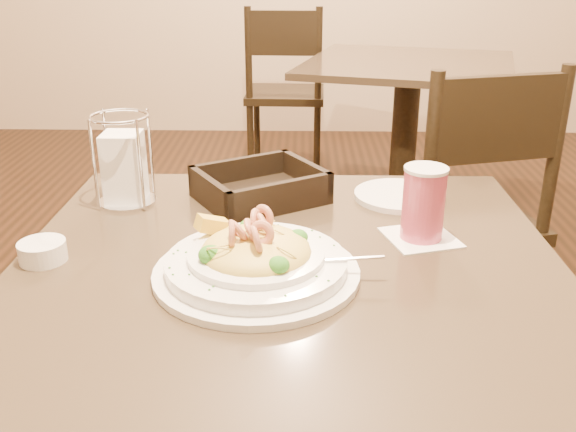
{
  "coord_description": "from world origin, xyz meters",
  "views": [
    {
      "loc": [
        0.02,
        -0.92,
        1.2
      ],
      "look_at": [
        0.0,
        0.02,
        0.81
      ],
      "focal_mm": 40.0,
      "sensor_mm": 36.0,
      "label": 1
    }
  ],
  "objects_px": {
    "butter_ramekin": "(43,251)",
    "background_table": "(406,111)",
    "side_plate": "(399,196)",
    "bread_basket": "(260,189)",
    "drink_glass": "(423,204)",
    "napkin_caddy": "(124,166)",
    "dining_chair_near": "(462,211)",
    "main_table": "(288,384)",
    "pasta_bowl": "(256,259)",
    "dining_chair_far": "(285,88)"
  },
  "relations": [
    {
      "from": "main_table",
      "to": "butter_ramekin",
      "type": "xyz_separation_m",
      "value": [
        -0.4,
        0.01,
        0.25
      ]
    },
    {
      "from": "side_plate",
      "to": "butter_ramekin",
      "type": "distance_m",
      "value": 0.69
    },
    {
      "from": "dining_chair_near",
      "to": "butter_ramekin",
      "type": "bearing_deg",
      "value": 26.69
    },
    {
      "from": "background_table",
      "to": "side_plate",
      "type": "height_order",
      "value": "side_plate"
    },
    {
      "from": "background_table",
      "to": "bread_basket",
      "type": "bearing_deg",
      "value": -108.13
    },
    {
      "from": "dining_chair_far",
      "to": "drink_glass",
      "type": "relative_size",
      "value": 6.43
    },
    {
      "from": "side_plate",
      "to": "butter_ramekin",
      "type": "height_order",
      "value": "butter_ramekin"
    },
    {
      "from": "background_table",
      "to": "bread_basket",
      "type": "relative_size",
      "value": 3.74
    },
    {
      "from": "dining_chair_near",
      "to": "pasta_bowl",
      "type": "height_order",
      "value": "dining_chair_near"
    },
    {
      "from": "bread_basket",
      "to": "butter_ramekin",
      "type": "relative_size",
      "value": 3.87
    },
    {
      "from": "dining_chair_near",
      "to": "bread_basket",
      "type": "xyz_separation_m",
      "value": [
        -0.55,
        -0.51,
        0.25
      ]
    },
    {
      "from": "dining_chair_near",
      "to": "dining_chair_far",
      "type": "bearing_deg",
      "value": -87.54
    },
    {
      "from": "drink_glass",
      "to": "main_table",
      "type": "bearing_deg",
      "value": -153.79
    },
    {
      "from": "main_table",
      "to": "bread_basket",
      "type": "bearing_deg",
      "value": 102.02
    },
    {
      "from": "bread_basket",
      "to": "main_table",
      "type": "bearing_deg",
      "value": -77.98
    },
    {
      "from": "main_table",
      "to": "drink_glass",
      "type": "xyz_separation_m",
      "value": [
        0.23,
        0.11,
        0.29
      ]
    },
    {
      "from": "main_table",
      "to": "side_plate",
      "type": "bearing_deg",
      "value": 54.51
    },
    {
      "from": "pasta_bowl",
      "to": "napkin_caddy",
      "type": "xyz_separation_m",
      "value": [
        -0.28,
        0.31,
        0.05
      ]
    },
    {
      "from": "bread_basket",
      "to": "napkin_caddy",
      "type": "bearing_deg",
      "value": -175.14
    },
    {
      "from": "drink_glass",
      "to": "bread_basket",
      "type": "distance_m",
      "value": 0.35
    },
    {
      "from": "butter_ramekin",
      "to": "background_table",
      "type": "bearing_deg",
      "value": 65.82
    },
    {
      "from": "main_table",
      "to": "bread_basket",
      "type": "xyz_separation_m",
      "value": [
        -0.06,
        0.3,
        0.25
      ]
    },
    {
      "from": "drink_glass",
      "to": "butter_ramekin",
      "type": "xyz_separation_m",
      "value": [
        -0.63,
        -0.1,
        -0.05
      ]
    },
    {
      "from": "drink_glass",
      "to": "pasta_bowl",
      "type": "bearing_deg",
      "value": -152.27
    },
    {
      "from": "main_table",
      "to": "dining_chair_far",
      "type": "relative_size",
      "value": 0.97
    },
    {
      "from": "drink_glass",
      "to": "side_plate",
      "type": "bearing_deg",
      "value": 93.25
    },
    {
      "from": "dining_chair_far",
      "to": "bread_basket",
      "type": "height_order",
      "value": "dining_chair_far"
    },
    {
      "from": "napkin_caddy",
      "to": "bread_basket",
      "type": "bearing_deg",
      "value": 4.86
    },
    {
      "from": "background_table",
      "to": "dining_chair_near",
      "type": "distance_m",
      "value": 1.21
    },
    {
      "from": "background_table",
      "to": "bread_basket",
      "type": "height_order",
      "value": "bread_basket"
    },
    {
      "from": "pasta_bowl",
      "to": "side_plate",
      "type": "xyz_separation_m",
      "value": [
        0.27,
        0.34,
        -0.02
      ]
    },
    {
      "from": "main_table",
      "to": "drink_glass",
      "type": "distance_m",
      "value": 0.39
    },
    {
      "from": "side_plate",
      "to": "butter_ramekin",
      "type": "relative_size",
      "value": 2.4
    },
    {
      "from": "napkin_caddy",
      "to": "butter_ramekin",
      "type": "height_order",
      "value": "napkin_caddy"
    },
    {
      "from": "dining_chair_near",
      "to": "dining_chair_far",
      "type": "xyz_separation_m",
      "value": [
        -0.56,
        1.75,
        0.0
      ]
    },
    {
      "from": "pasta_bowl",
      "to": "butter_ramekin",
      "type": "distance_m",
      "value": 0.35
    },
    {
      "from": "drink_glass",
      "to": "background_table",
      "type": "bearing_deg",
      "value": 81.93
    },
    {
      "from": "side_plate",
      "to": "napkin_caddy",
      "type": "bearing_deg",
      "value": -176.28
    },
    {
      "from": "drink_glass",
      "to": "napkin_caddy",
      "type": "height_order",
      "value": "napkin_caddy"
    },
    {
      "from": "main_table",
      "to": "bread_basket",
      "type": "distance_m",
      "value": 0.39
    },
    {
      "from": "butter_ramekin",
      "to": "bread_basket",
      "type": "bearing_deg",
      "value": 40.09
    },
    {
      "from": "pasta_bowl",
      "to": "dining_chair_near",
      "type": "bearing_deg",
      "value": 57.66
    },
    {
      "from": "side_plate",
      "to": "drink_glass",
      "type": "bearing_deg",
      "value": -86.75
    },
    {
      "from": "main_table",
      "to": "background_table",
      "type": "relative_size",
      "value": 0.81
    },
    {
      "from": "background_table",
      "to": "side_plate",
      "type": "xyz_separation_m",
      "value": [
        -0.28,
        -1.71,
        0.24
      ]
    },
    {
      "from": "dining_chair_near",
      "to": "background_table",
      "type": "bearing_deg",
      "value": -106.11
    },
    {
      "from": "dining_chair_far",
      "to": "side_plate",
      "type": "distance_m",
      "value": 2.28
    },
    {
      "from": "dining_chair_far",
      "to": "butter_ramekin",
      "type": "height_order",
      "value": "dining_chair_far"
    },
    {
      "from": "bread_basket",
      "to": "drink_glass",
      "type": "bearing_deg",
      "value": -31.71
    },
    {
      "from": "main_table",
      "to": "butter_ramekin",
      "type": "bearing_deg",
      "value": 178.19
    }
  ]
}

